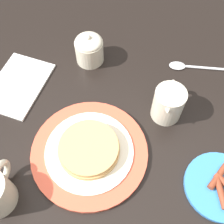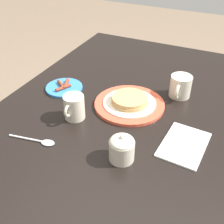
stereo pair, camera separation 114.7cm
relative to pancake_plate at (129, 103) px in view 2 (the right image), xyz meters
name	(u,v)px [view 2 (the right image)]	position (x,y,z in m)	size (l,w,h in m)	color
dining_table	(125,136)	(0.05, 0.01, -0.12)	(1.41, 0.96, 0.74)	black
pancake_plate	(129,103)	(0.00, 0.00, 0.00)	(0.27, 0.27, 0.04)	#DB5138
side_plate_bacon	(64,87)	(0.00, -0.30, -0.01)	(0.15, 0.15, 0.02)	#337AC6
coffee_mug	(180,86)	(-0.15, 0.16, 0.03)	(0.12, 0.08, 0.09)	beige
creamer_pitcher	(74,106)	(0.15, -0.15, 0.03)	(0.11, 0.07, 0.10)	beige
sugar_bowl	(122,148)	(0.27, 0.09, 0.03)	(0.08, 0.08, 0.09)	beige
napkin	(184,145)	(0.13, 0.24, -0.01)	(0.20, 0.14, 0.01)	white
spoon	(40,141)	(0.32, -0.18, -0.01)	(0.04, 0.16, 0.01)	silver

